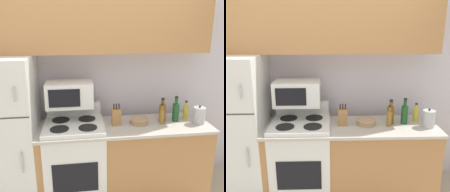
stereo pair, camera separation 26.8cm
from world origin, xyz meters
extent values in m
cube|color=silver|center=(0.00, 0.71, 1.27)|extent=(8.00, 0.05, 2.55)
cube|color=#B27A47|center=(0.31, 0.29, 0.43)|extent=(1.94, 0.58, 0.86)
cube|color=#BCB7AD|center=(0.31, 0.27, 0.87)|extent=(1.94, 0.62, 0.03)
cube|color=white|center=(-0.97, 0.34, 0.84)|extent=(0.63, 0.68, 1.67)
cylinder|color=#B7B7BC|center=(-0.77, -0.01, 1.37)|extent=(0.02, 0.02, 0.14)
cylinder|color=#B7B7BC|center=(-0.77, -0.01, 0.67)|extent=(0.02, 0.02, 0.22)
cube|color=#B27A47|center=(0.00, 0.52, 1.98)|extent=(2.56, 0.35, 0.62)
cube|color=white|center=(-0.26, 0.27, 0.47)|extent=(0.65, 0.58, 0.93)
cube|color=black|center=(-0.26, -0.02, 0.45)|extent=(0.47, 0.01, 0.34)
cube|color=#2D2D2D|center=(-0.26, 0.27, 0.92)|extent=(0.63, 0.56, 0.01)
cube|color=white|center=(-0.26, 0.55, 1.01)|extent=(0.63, 0.06, 0.16)
cylinder|color=black|center=(-0.40, 0.15, 0.93)|extent=(0.20, 0.20, 0.01)
cylinder|color=black|center=(-0.11, 0.15, 0.93)|extent=(0.20, 0.20, 0.01)
cylinder|color=black|center=(-0.40, 0.40, 0.93)|extent=(0.20, 0.20, 0.01)
cylinder|color=black|center=(-0.11, 0.40, 0.93)|extent=(0.20, 0.20, 0.01)
cube|color=white|center=(-0.29, 0.41, 1.23)|extent=(0.51, 0.30, 0.28)
cube|color=black|center=(-0.34, 0.25, 1.23)|extent=(0.33, 0.01, 0.19)
cube|color=#B27A47|center=(0.22, 0.29, 0.98)|extent=(0.10, 0.09, 0.19)
cylinder|color=black|center=(0.19, 0.28, 1.11)|extent=(0.01, 0.01, 0.06)
cylinder|color=black|center=(0.22, 0.28, 1.11)|extent=(0.01, 0.01, 0.06)
cylinder|color=black|center=(0.24, 0.28, 1.11)|extent=(0.01, 0.01, 0.06)
cylinder|color=tan|center=(0.48, 0.29, 0.92)|extent=(0.21, 0.21, 0.06)
torus|color=tan|center=(0.48, 0.29, 0.94)|extent=(0.22, 0.22, 0.01)
cylinder|color=#194C23|center=(0.92, 0.32, 0.99)|extent=(0.08, 0.08, 0.21)
cylinder|color=#194C23|center=(0.92, 0.32, 1.13)|extent=(0.03, 0.03, 0.07)
cylinder|color=black|center=(0.92, 0.32, 1.18)|extent=(0.04, 0.04, 0.02)
cylinder|color=gold|center=(1.07, 0.38, 0.96)|extent=(0.06, 0.06, 0.15)
cylinder|color=gold|center=(1.07, 0.38, 1.07)|extent=(0.03, 0.03, 0.05)
cylinder|color=black|center=(1.07, 0.38, 1.10)|extent=(0.03, 0.03, 0.02)
cylinder|color=olive|center=(0.73, 0.25, 0.97)|extent=(0.06, 0.06, 0.17)
cylinder|color=olive|center=(0.73, 0.25, 1.08)|extent=(0.03, 0.03, 0.05)
cylinder|color=black|center=(0.73, 0.25, 1.12)|extent=(0.03, 0.03, 0.02)
cylinder|color=brown|center=(0.76, 0.34, 0.99)|extent=(0.08, 0.08, 0.20)
cylinder|color=brown|center=(0.76, 0.34, 1.11)|extent=(0.04, 0.04, 0.06)
cylinder|color=black|center=(0.76, 0.34, 1.16)|extent=(0.04, 0.04, 0.02)
cylinder|color=#B7B7BC|center=(1.16, 0.21, 0.98)|extent=(0.13, 0.13, 0.19)
sphere|color=black|center=(1.16, 0.21, 1.09)|extent=(0.02, 0.02, 0.02)
camera|label=1|loc=(-0.18, -2.29, 1.99)|focal=40.00mm
camera|label=2|loc=(0.08, -2.31, 1.99)|focal=40.00mm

